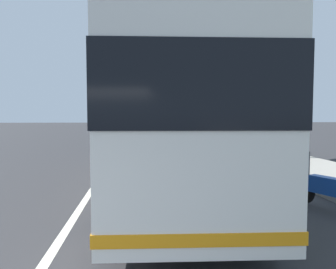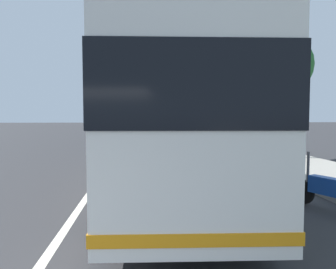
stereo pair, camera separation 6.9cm
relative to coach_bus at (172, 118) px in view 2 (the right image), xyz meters
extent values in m
cube|color=#9E998E|center=(1.09, -5.33, -1.92)|extent=(110.00, 3.60, 0.14)
cube|color=silver|center=(1.09, 2.35, -1.99)|extent=(110.00, 0.16, 0.01)
cube|color=silver|center=(0.00, 0.00, -0.04)|extent=(12.27, 3.19, 3.20)
cube|color=black|center=(0.00, 0.00, 0.39)|extent=(12.31, 3.24, 1.03)
cube|color=orange|center=(0.00, 0.00, -1.39)|extent=(12.30, 3.23, 0.16)
cylinder|color=black|center=(3.95, 0.91, -1.49)|extent=(1.02, 0.36, 1.00)
cylinder|color=black|center=(3.81, -1.37, -1.49)|extent=(1.02, 0.36, 1.00)
cylinder|color=black|center=(-3.81, 1.37, -1.49)|extent=(1.02, 0.36, 1.00)
cylinder|color=black|center=(-3.95, -0.91, -1.49)|extent=(1.02, 0.36, 1.00)
cylinder|color=black|center=(-2.83, -2.75, -1.71)|extent=(0.54, 0.32, 0.56)
cylinder|color=#4C4C51|center=(-2.94, -2.80, -1.11)|extent=(0.06, 0.06, 0.70)
cube|color=#2D7238|center=(32.82, -0.64, -1.44)|extent=(4.73, 1.90, 0.73)
cube|color=black|center=(32.78, -0.63, -0.82)|extent=(2.56, 1.70, 0.51)
cylinder|color=black|center=(34.38, 0.14, -1.67)|extent=(0.65, 0.24, 0.64)
cylinder|color=black|center=(34.34, -1.49, -1.67)|extent=(0.65, 0.24, 0.64)
cylinder|color=black|center=(31.29, 0.22, -1.67)|extent=(0.65, 0.24, 0.64)
cylinder|color=black|center=(31.25, -1.41, -1.67)|extent=(0.65, 0.24, 0.64)
cube|color=navy|center=(26.03, -0.55, -1.42)|extent=(4.28, 2.07, 0.77)
cube|color=black|center=(25.78, -0.57, -0.80)|extent=(2.32, 1.78, 0.48)
cylinder|color=black|center=(27.34, 0.35, -1.67)|extent=(0.66, 0.27, 0.64)
cylinder|color=black|center=(27.46, -1.24, -1.67)|extent=(0.66, 0.27, 0.64)
cylinder|color=black|center=(24.60, 0.14, -1.67)|extent=(0.66, 0.27, 0.64)
cylinder|color=black|center=(24.72, -1.45, -1.67)|extent=(0.66, 0.27, 0.64)
cube|color=#2D7238|center=(18.87, 0.53, -1.43)|extent=(4.32, 2.03, 0.75)
cube|color=black|center=(18.90, 0.53, -0.77)|extent=(2.33, 1.81, 0.59)
cylinder|color=black|center=(20.30, 1.34, -1.67)|extent=(0.65, 0.24, 0.64)
cylinder|color=black|center=(20.24, -0.38, -1.67)|extent=(0.65, 0.24, 0.64)
cylinder|color=black|center=(17.49, 1.44, -1.67)|extent=(0.65, 0.24, 0.64)
cylinder|color=black|center=(17.43, -0.28, -1.67)|extent=(0.65, 0.24, 0.64)
cube|color=navy|center=(42.85, 5.51, -1.40)|extent=(4.55, 1.94, 0.81)
cube|color=black|center=(42.88, 5.52, -0.75)|extent=(2.30, 1.72, 0.49)
cylinder|color=black|center=(41.40, 4.65, -1.67)|extent=(0.65, 0.24, 0.64)
cylinder|color=black|center=(41.34, 6.26, -1.67)|extent=(0.65, 0.24, 0.64)
cylinder|color=black|center=(44.36, 4.76, -1.67)|extent=(0.65, 0.24, 0.64)
cylinder|color=black|center=(44.30, 6.38, -1.67)|extent=(0.65, 0.24, 0.64)
cylinder|color=brown|center=(4.15, -5.49, -0.23)|extent=(0.25, 0.25, 3.53)
sphere|color=#286B2D|center=(4.15, -5.49, 2.41)|extent=(2.91, 2.91, 2.91)
camera|label=1|loc=(-9.36, 1.06, 0.02)|focal=31.94mm
camera|label=2|loc=(-9.36, 0.99, 0.02)|focal=31.94mm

